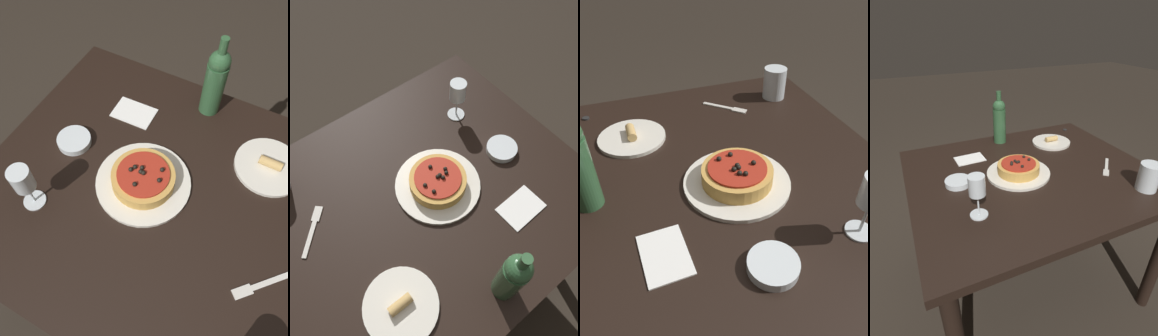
# 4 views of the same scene
# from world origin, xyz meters

# --- Properties ---
(ground_plane) EXTENTS (14.00, 14.00, 0.00)m
(ground_plane) POSITION_xyz_m (0.00, 0.00, 0.00)
(ground_plane) COLOR #2D261E
(dining_table) EXTENTS (1.10, 0.94, 0.73)m
(dining_table) POSITION_xyz_m (0.00, 0.00, 0.63)
(dining_table) COLOR black
(dining_table) RESTS_ON ground_plane
(dinner_plate) EXTENTS (0.29, 0.29, 0.01)m
(dinner_plate) POSITION_xyz_m (-0.07, 0.00, 0.73)
(dinner_plate) COLOR silver
(dinner_plate) RESTS_ON dining_table
(pizza) EXTENTS (0.19, 0.19, 0.06)m
(pizza) POSITION_xyz_m (-0.07, 0.00, 0.76)
(pizza) COLOR gold
(pizza) RESTS_ON dinner_plate
(wine_glass) EXTENTS (0.07, 0.07, 0.17)m
(wine_glass) POSITION_xyz_m (-0.32, -0.20, 0.85)
(wine_glass) COLOR silver
(wine_glass) RESTS_ON dining_table
(wine_bottle) EXTENTS (0.07, 0.07, 0.29)m
(wine_bottle) POSITION_xyz_m (-0.01, 0.38, 0.86)
(wine_bottle) COLOR #2D5633
(wine_bottle) RESTS_ON dining_table
(side_bowl) EXTENTS (0.11, 0.11, 0.02)m
(side_bowl) POSITION_xyz_m (-0.34, 0.03, 0.74)
(side_bowl) COLOR silver
(side_bowl) RESTS_ON dining_table
(fork) EXTENTS (0.13, 0.14, 0.00)m
(fork) POSITION_xyz_m (0.34, -0.12, 0.73)
(fork) COLOR beige
(fork) RESTS_ON dining_table
(side_plate) EXTENTS (0.21, 0.21, 0.04)m
(side_plate) POSITION_xyz_m (0.25, 0.24, 0.74)
(side_plate) COLOR silver
(side_plate) RESTS_ON dining_table
(paper_napkin) EXTENTS (0.15, 0.10, 0.00)m
(paper_napkin) POSITION_xyz_m (-0.23, 0.23, 0.73)
(paper_napkin) COLOR white
(paper_napkin) RESTS_ON dining_table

